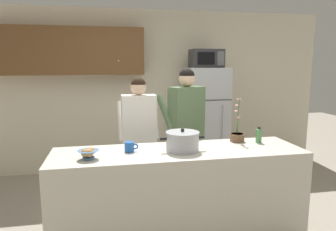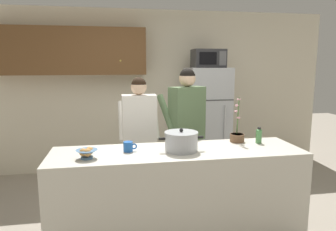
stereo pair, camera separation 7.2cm
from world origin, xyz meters
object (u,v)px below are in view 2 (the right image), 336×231
object	(u,v)px
microwave	(208,59)
person_by_sink	(186,120)
coffee_mug	(128,147)
bread_bowl	(87,153)
refrigerator	(207,121)
person_near_pot	(139,128)
potted_orchid	(237,136)
cooking_pot	(181,141)
bottle_near_edge	(259,135)

from	to	relation	value
microwave	person_by_sink	world-z (taller)	microwave
coffee_mug	bread_bowl	size ratio (longest dim) A/B	0.70
refrigerator	bread_bowl	distance (m)	2.61
person_near_pot	bread_bowl	world-z (taller)	person_near_pot
refrigerator	microwave	distance (m)	0.98
potted_orchid	microwave	bearing A→B (deg)	84.14
coffee_mug	bread_bowl	xyz separation A→B (m)	(-0.37, -0.17, 0.00)
cooking_pot	person_by_sink	bearing A→B (deg)	73.28
bread_bowl	person_by_sink	bearing A→B (deg)	39.57
bottle_near_edge	coffee_mug	bearing A→B (deg)	-176.60
microwave	person_by_sink	bearing A→B (deg)	-119.49
bread_bowl	bottle_near_edge	distance (m)	1.75
cooking_pot	potted_orchid	distance (m)	0.71
person_by_sink	potted_orchid	world-z (taller)	person_by_sink
person_near_pot	potted_orchid	world-z (taller)	person_near_pot
coffee_mug	potted_orchid	size ratio (longest dim) A/B	0.27
cooking_pot	bread_bowl	size ratio (longest dim) A/B	2.30
person_near_pot	bread_bowl	bearing A→B (deg)	-120.03
microwave	coffee_mug	distance (m)	2.38
cooking_pot	bread_bowl	bearing A→B (deg)	-173.39
cooking_pot	coffee_mug	xyz separation A→B (m)	(-0.50, 0.07, -0.05)
bread_bowl	bottle_near_edge	world-z (taller)	bottle_near_edge
microwave	bread_bowl	xyz separation A→B (m)	(-1.70, -1.95, -0.85)
refrigerator	bottle_near_edge	bearing A→B (deg)	-88.79
refrigerator	person_near_pot	world-z (taller)	refrigerator
refrigerator	person_by_sink	xyz separation A→B (m)	(-0.58, -1.05, 0.22)
refrigerator	bread_bowl	world-z (taller)	refrigerator
potted_orchid	cooking_pot	bearing A→B (deg)	-160.19
bread_bowl	potted_orchid	world-z (taller)	potted_orchid
cooking_pot	potted_orchid	size ratio (longest dim) A/B	0.91
bottle_near_edge	microwave	bearing A→B (deg)	91.22
person_by_sink	coffee_mug	world-z (taller)	person_by_sink
coffee_mug	bottle_near_edge	distance (m)	1.37
microwave	potted_orchid	world-z (taller)	microwave
refrigerator	potted_orchid	bearing A→B (deg)	-95.78
coffee_mug	bread_bowl	distance (m)	0.41
person_near_pot	refrigerator	bearing A→B (deg)	41.96
bottle_near_edge	potted_orchid	xyz separation A→B (m)	(-0.20, 0.09, -0.02)
cooking_pot	potted_orchid	xyz separation A→B (m)	(0.66, 0.24, -0.03)
refrigerator	potted_orchid	xyz separation A→B (m)	(-0.17, -1.63, 0.14)
refrigerator	person_near_pot	distance (m)	1.57
coffee_mug	person_by_sink	bearing A→B (deg)	45.38
microwave	person_by_sink	distance (m)	1.41
microwave	person_by_sink	size ratio (longest dim) A/B	0.28
refrigerator	cooking_pot	bearing A→B (deg)	-113.88
coffee_mug	microwave	bearing A→B (deg)	53.37
bread_bowl	bottle_near_edge	size ratio (longest dim) A/B	1.10
cooking_pot	bottle_near_edge	bearing A→B (deg)	9.65
microwave	bread_bowl	size ratio (longest dim) A/B	2.55
person_near_pot	cooking_pot	world-z (taller)	person_near_pot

